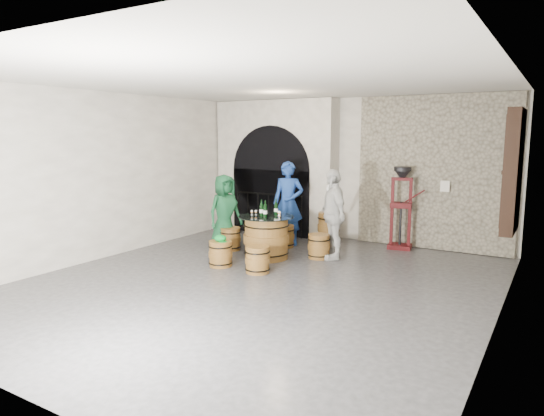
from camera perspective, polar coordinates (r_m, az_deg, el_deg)
The scene contains 31 objects.
ground at distance 7.92m, azimuth -1.65°, elevation -8.90°, with size 8.00×8.00×0.00m, color #303033.
wall_back at distance 11.15m, azimuth 9.54°, elevation 4.48°, with size 8.00×8.00×0.00m, color silver.
wall_front at distance 4.79m, azimuth -28.66°, elevation -1.90°, with size 8.00×8.00×0.00m, color silver.
wall_left at distance 9.93m, azimuth -18.97°, elevation 3.63°, with size 8.00×8.00×0.00m, color silver.
wall_right at distance 6.42m, azimuth 25.57°, elevation 0.75°, with size 8.00×8.00×0.00m, color silver.
ceiling at distance 7.60m, azimuth -1.75°, elevation 14.78°, with size 8.00×8.00×0.00m, color beige.
stone_facing_panel at distance 10.57m, azimuth 18.55°, elevation 3.92°, with size 3.20×0.12×3.18m, color gray.
arched_opening at distance 11.76m, azimuth 0.40°, elevation 4.72°, with size 3.10×0.60×3.19m.
shuttered_window at distance 8.79m, azimuth 26.46°, elevation 3.91°, with size 0.23×1.10×2.00m.
barrel_table at distance 9.41m, azimuth -0.66°, elevation -3.48°, with size 1.08×1.08×0.83m.
barrel_stool_left at distance 10.15m, azimuth -4.91°, elevation -3.63°, with size 0.45×0.45×0.47m.
barrel_stool_far at distance 10.38m, azimuth 1.45°, elevation -3.33°, with size 0.45×0.45×0.47m.
barrel_stool_right at distance 9.49m, azimuth 5.54°, elevation -4.52°, with size 0.45×0.45×0.47m.
barrel_stool_near_right at distance 8.47m, azimuth -1.71°, elevation -6.09°, with size 0.45×0.45×0.47m.
barrel_stool_near_left at distance 8.92m, azimuth -6.08°, elevation -5.37°, with size 0.45×0.45×0.47m.
green_cap at distance 8.85m, azimuth -6.10°, elevation -3.58°, with size 0.26×0.22×0.12m.
person_green at distance 10.17m, azimuth -5.58°, elevation -0.46°, with size 0.77×0.50×1.57m, color #134727.
person_blue at distance 10.49m, azimuth 1.91°, elevation 0.54°, with size 0.66×0.44×1.82m, color navy.
person_white at distance 9.39m, azimuth 7.15°, elevation -0.71°, with size 1.02×0.43×1.74m, color silver.
wine_bottle_left at distance 9.32m, azimuth -1.25°, elevation -0.17°, with size 0.08×0.08×0.32m.
wine_bottle_center at distance 9.18m, azimuth -0.81°, elevation -0.30°, with size 0.08×0.08×0.32m.
wine_bottle_right at distance 9.44m, azimuth 0.47°, elevation -0.06°, with size 0.08×0.08×0.32m.
tasting_glass_a at distance 9.47m, azimuth -2.39°, elevation -0.54°, with size 0.05×0.05×0.10m, color #C86D26, non-canonical shape.
tasting_glass_b at distance 9.30m, azimuth 0.90°, elevation -0.70°, with size 0.05×0.05×0.10m, color #C86D26, non-canonical shape.
tasting_glass_c at distance 9.66m, azimuth -1.03°, elevation -0.35°, with size 0.05×0.05×0.10m, color #C86D26, non-canonical shape.
tasting_glass_d at distance 9.36m, azimuth 0.80°, elevation -0.64°, with size 0.05×0.05×0.10m, color #C86D26, non-canonical shape.
tasting_glass_e at distance 8.99m, azimuth 0.85°, elevation -1.03°, with size 0.05×0.05×0.10m, color #C86D26, non-canonical shape.
tasting_glass_f at distance 9.47m, azimuth -1.91°, elevation -0.53°, with size 0.05×0.05×0.10m, color #C86D26, non-canonical shape.
side_barrel at distance 10.92m, azimuth 6.67°, elevation -2.27°, with size 0.50×0.50×0.67m.
corking_press at distance 10.45m, azimuth 14.97°, elevation 0.73°, with size 0.73×0.46×1.72m.
control_box at distance 10.46m, azimuth 19.72°, elevation 2.45°, with size 0.18×0.10×0.22m, color silver.
Camera 1 is at (4.10, -6.34, 2.39)m, focal length 32.00 mm.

